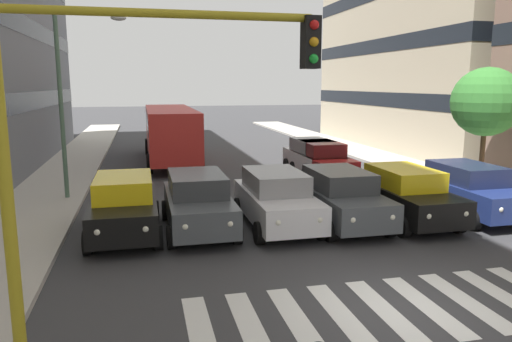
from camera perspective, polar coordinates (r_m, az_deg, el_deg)
ground_plane at (r=10.40m, az=17.06°, el=-15.02°), size 180.00×180.00×0.00m
crosswalk_markings at (r=10.40m, az=17.06°, el=-15.00°), size 8.55×2.80×0.01m
car_0 at (r=17.66m, az=23.59°, el=-2.00°), size 2.02×4.44×1.72m
car_1 at (r=16.20m, az=17.07°, el=-2.63°), size 2.02×4.44×1.72m
car_2 at (r=15.36m, az=9.81°, el=-3.01°), size 2.02×4.44×1.72m
car_3 at (r=14.90m, az=2.40°, el=-3.27°), size 2.02×4.44×1.72m
car_4 at (r=14.63m, az=-6.81°, el=-3.59°), size 2.02×4.44×1.72m
car_5 at (r=14.60m, az=-15.16°, el=-3.91°), size 2.02×4.44×1.72m
car_row2_0 at (r=22.60m, az=7.68°, el=1.27°), size 2.02×4.44×1.72m
car_row2_1 at (r=23.54m, az=6.73°, el=1.64°), size 2.02×4.44×1.72m
bus_behind_traffic at (r=27.79m, az=-10.02°, el=4.88°), size 2.78×10.50×3.00m
traffic_light_gantry at (r=7.12m, az=-17.47°, el=4.60°), size 4.54×0.36×5.50m
street_lamp_right at (r=19.15m, az=-20.79°, el=9.36°), size 2.53×0.28×6.80m
street_tree_1 at (r=21.41m, az=25.35°, el=7.30°), size 2.72×2.72×4.86m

